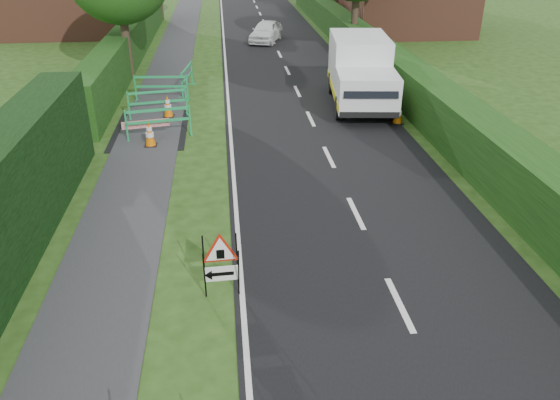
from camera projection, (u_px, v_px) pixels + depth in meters
ground at (268, 354)px, 8.84m from camera, size 120.00×120.00×0.00m
road_surface at (261, 16)px, 40.03m from camera, size 6.00×90.00×0.02m
footpath at (185, 17)px, 39.51m from camera, size 2.00×90.00×0.02m
hedge_west_far at (134, 58)px, 27.83m from camera, size 1.00×24.00×1.80m
hedge_east at (386, 83)px, 23.60m from camera, size 1.20×50.00×1.50m
triangle_sign at (219, 261)px, 9.83m from camera, size 0.81×0.81×1.14m
works_van at (361, 71)px, 20.30m from camera, size 2.65×5.48×2.41m
traffic_cone_0 at (398, 112)px, 18.69m from camera, size 0.38×0.38×0.79m
traffic_cone_1 at (379, 92)px, 20.95m from camera, size 0.38×0.38×0.79m
traffic_cone_2 at (361, 80)px, 22.47m from camera, size 0.38×0.38×0.79m
traffic_cone_3 at (150, 134)px, 16.80m from camera, size 0.38×0.38×0.79m
traffic_cone_4 at (168, 106)px, 19.31m from camera, size 0.38×0.38×0.79m
ped_barrier_0 at (158, 119)px, 17.36m from camera, size 2.09×0.71×1.00m
ped_barrier_1 at (157, 100)px, 19.19m from camera, size 2.09×0.72×1.00m
ped_barrier_2 at (161, 84)px, 20.99m from camera, size 2.08×0.53×1.00m
ped_barrier_3 at (187, 76)px, 22.17m from camera, size 0.65×2.09×1.00m
redwhite_plank at (147, 137)px, 17.67m from camera, size 1.48×0.32×0.25m
hatchback_car at (266, 31)px, 31.28m from camera, size 2.43×3.69×1.17m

